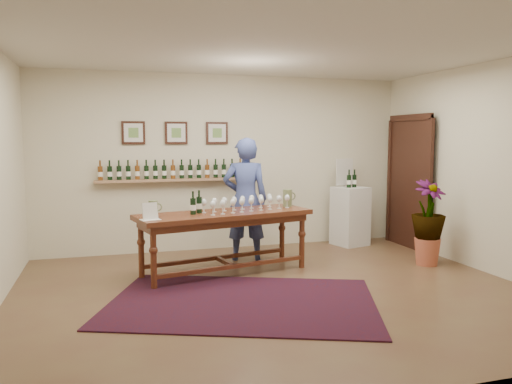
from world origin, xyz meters
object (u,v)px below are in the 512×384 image
object	(u,v)px
tasting_table	(225,221)
potted_plant	(428,222)
display_pedestal	(350,216)
person	(245,199)

from	to	relation	value
tasting_table	potted_plant	size ratio (longest dim) A/B	2.32
tasting_table	potted_plant	bearing A→B (deg)	-20.21
tasting_table	potted_plant	distance (m)	2.89
tasting_table	display_pedestal	distance (m)	2.69
display_pedestal	person	size ratio (longest dim) A/B	0.54
display_pedestal	tasting_table	bearing A→B (deg)	-155.13
display_pedestal	person	world-z (taller)	person
tasting_table	display_pedestal	size ratio (longest dim) A/B	2.47
display_pedestal	potted_plant	xyz separation A→B (m)	(0.43, -1.54, 0.12)
potted_plant	display_pedestal	bearing A→B (deg)	105.47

